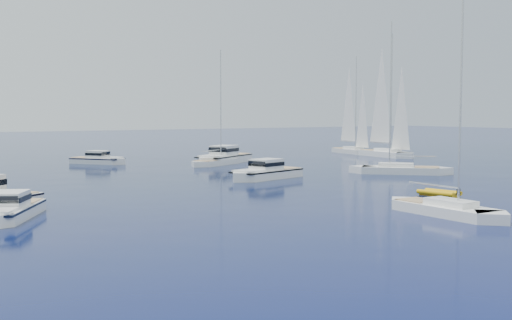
{
  "coord_description": "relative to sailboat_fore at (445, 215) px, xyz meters",
  "views": [
    {
      "loc": [
        -32.71,
        -29.11,
        6.72
      ],
      "look_at": [
        -0.72,
        22.11,
        2.2
      ],
      "focal_mm": 45.05,
      "sensor_mm": 36.0,
      "label": 1
    }
  ],
  "objects": [
    {
      "name": "ground",
      "position": [
        0.18,
        0.44,
        0.0
      ],
      "size": [
        400.0,
        400.0,
        0.0
      ],
      "primitive_type": "plane",
      "color": "#070F48",
      "rests_on": "ground"
    },
    {
      "name": "motor_cruiser_left",
      "position": [
        -24.55,
        13.4,
        0.0
      ],
      "size": [
        6.36,
        8.65,
        2.22
      ],
      "primitive_type": null,
      "rotation": [
        0.0,
        0.0,
        2.64
      ],
      "color": "white",
      "rests_on": "ground"
    },
    {
      "name": "motor_cruiser_centre",
      "position": [
        2.33,
        25.4,
        0.0
      ],
      "size": [
        10.24,
        5.74,
        2.57
      ],
      "primitive_type": null,
      "rotation": [
        0.0,
        0.0,
        1.87
      ],
      "color": "silver",
      "rests_on": "ground"
    },
    {
      "name": "motor_cruiser_distant",
      "position": [
        8.38,
        44.99,
        0.0
      ],
      "size": [
        11.53,
        8.99,
        2.99
      ],
      "primitive_type": null,
      "rotation": [
        0.0,
        0.0,
        2.13
      ],
      "color": "silver",
      "rests_on": "ground"
    },
    {
      "name": "motor_cruiser_horizon",
      "position": [
        -5.78,
        52.81,
        0.0
      ],
      "size": [
        7.1,
        8.15,
        2.19
      ],
      "primitive_type": null,
      "rotation": [
        0.0,
        0.0,
        3.8
      ],
      "color": "silver",
      "rests_on": "ground"
    },
    {
      "name": "sailboat_fore",
      "position": [
        0.0,
        0.0,
        0.0
      ],
      "size": [
        2.66,
        10.24,
        15.05
      ],
      "primitive_type": null,
      "rotation": [
        0.0,
        0.0,
        3.14
      ],
      "color": "white",
      "rests_on": "ground"
    },
    {
      "name": "sailboat_mid_r",
      "position": [
        17.77,
        22.11,
        0.0
      ],
      "size": [
        10.34,
        10.44,
        17.14
      ],
      "primitive_type": null,
      "rotation": [
        0.0,
        0.0,
        0.78
      ],
      "color": "white",
      "rests_on": "ground"
    },
    {
      "name": "sailboat_centre",
      "position": [
        6.44,
        43.22,
        0.0
      ],
      "size": [
        10.38,
        7.25,
        15.19
      ],
      "primitive_type": null,
      "rotation": [
        0.0,
        0.0,
        5.2
      ],
      "color": "silver",
      "rests_on": "ground"
    },
    {
      "name": "sailboat_sails_r",
      "position": [
        35.39,
        43.11,
        0.0
      ],
      "size": [
        4.34,
        13.11,
        18.94
      ],
      "primitive_type": null,
      "rotation": [
        0.0,
        0.0,
        3.06
      ],
      "color": "white",
      "rests_on": "ground"
    },
    {
      "name": "sailboat_sails_far",
      "position": [
        36.03,
        51.63,
        0.0
      ],
      "size": [
        4.19,
        11.31,
        16.23
      ],
      "primitive_type": null,
      "rotation": [
        0.0,
        0.0,
        3.02
      ],
      "color": "silver",
      "rests_on": "ground"
    },
    {
      "name": "tender_yellow",
      "position": [
        7.02,
        6.88,
        0.0
      ],
      "size": [
        2.48,
        3.68,
        0.95
      ],
      "primitive_type": null,
      "rotation": [
        0.0,
        0.0,
        0.19
      ],
      "color": "#DFA60D",
      "rests_on": "ground"
    }
  ]
}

